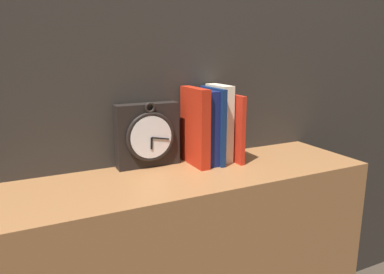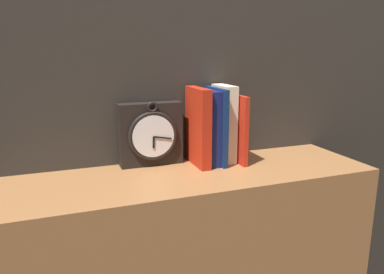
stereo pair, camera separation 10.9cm
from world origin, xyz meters
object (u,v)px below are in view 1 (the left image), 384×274
at_px(book_slot0_red, 195,127).
at_px(book_slot1_navy, 204,127).
at_px(book_slot3_cream, 219,123).
at_px(book_slot4_red, 230,127).
at_px(clock, 148,135).
at_px(book_slot2_navy, 213,125).

relative_size(book_slot0_red, book_slot1_navy, 1.04).
bearing_deg(book_slot3_cream, book_slot4_red, -29.92).
distance_m(book_slot3_cream, book_slot4_red, 0.04).
distance_m(clock, book_slot1_navy, 0.18).
bearing_deg(book_slot0_red, book_slot2_navy, 0.20).
relative_size(clock, book_slot3_cream, 0.83).
height_order(clock, book_slot0_red, book_slot0_red).
distance_m(clock, book_slot3_cream, 0.24).
height_order(book_slot0_red, book_slot4_red, book_slot0_red).
bearing_deg(book_slot2_navy, book_slot0_red, -179.80).
bearing_deg(clock, book_slot3_cream, -7.41).
height_order(book_slot0_red, book_slot1_navy, book_slot0_red).
height_order(clock, book_slot4_red, book_slot4_red).
xyz_separation_m(book_slot3_cream, book_slot4_red, (0.03, -0.02, -0.01)).
bearing_deg(book_slot0_red, book_slot3_cream, 8.70).
height_order(book_slot1_navy, book_slot3_cream, book_slot3_cream).
xyz_separation_m(book_slot2_navy, book_slot4_red, (0.07, -0.00, -0.01)).
bearing_deg(book_slot1_navy, book_slot2_navy, -11.76).
distance_m(book_slot1_navy, book_slot4_red, 0.09).
bearing_deg(book_slot0_red, book_slot4_red, -1.63).
relative_size(book_slot2_navy, book_slot4_red, 1.10).
distance_m(book_slot2_navy, book_slot4_red, 0.07).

